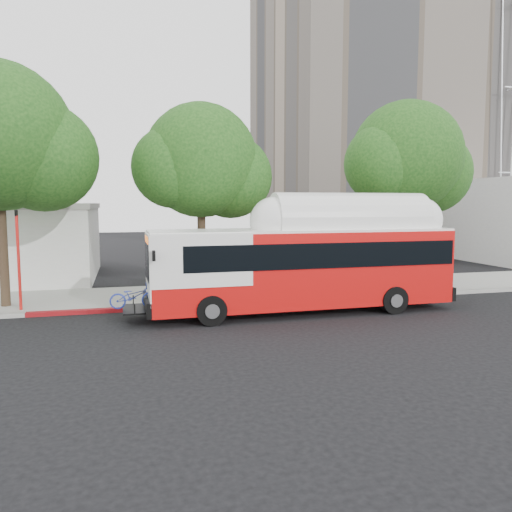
# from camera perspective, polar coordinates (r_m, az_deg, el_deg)

# --- Properties ---
(ground) EXTENTS (120.00, 120.00, 0.00)m
(ground) POSITION_cam_1_polar(r_m,az_deg,el_deg) (17.18, 0.20, -8.26)
(ground) COLOR black
(ground) RESTS_ON ground
(sidewalk) EXTENTS (60.00, 5.00, 0.15)m
(sidewalk) POSITION_cam_1_polar(r_m,az_deg,el_deg) (23.37, -3.91, -4.25)
(sidewalk) COLOR gray
(sidewalk) RESTS_ON ground
(curb_strip) EXTENTS (60.00, 0.30, 0.15)m
(curb_strip) POSITION_cam_1_polar(r_m,az_deg,el_deg) (20.87, -2.57, -5.49)
(curb_strip) COLOR gray
(curb_strip) RESTS_ON ground
(red_curb_segment) EXTENTS (10.00, 0.32, 0.16)m
(red_curb_segment) POSITION_cam_1_polar(r_m,az_deg,el_deg) (20.46, -10.85, -5.81)
(red_curb_segment) COLOR maroon
(red_curb_segment) RESTS_ON ground
(street_tree_left) EXTENTS (6.67, 5.80, 9.74)m
(street_tree_left) POSITION_cam_1_polar(r_m,az_deg,el_deg) (22.19, -26.21, 11.54)
(street_tree_left) COLOR #2D2116
(street_tree_left) RESTS_ON ground
(street_tree_mid) EXTENTS (5.75, 5.00, 8.62)m
(street_tree_mid) POSITION_cam_1_polar(r_m,az_deg,el_deg) (22.52, -5.32, 10.25)
(street_tree_mid) COLOR #2D2116
(street_tree_mid) RESTS_ON ground
(street_tree_right) EXTENTS (6.21, 5.40, 9.18)m
(street_tree_right) POSITION_cam_1_polar(r_m,az_deg,el_deg) (25.96, 17.54, 10.21)
(street_tree_right) COLOR #2D2116
(street_tree_right) RESTS_ON ground
(apartment_tower) EXTENTS (18.00, 18.00, 37.00)m
(apartment_tower) POSITION_cam_1_polar(r_m,az_deg,el_deg) (51.18, 12.53, 21.06)
(apartment_tower) COLOR gray
(apartment_tower) RESTS_ON ground
(transit_bus) EXTENTS (12.67, 2.83, 3.74)m
(transit_bus) POSITION_cam_1_polar(r_m,az_deg,el_deg) (19.45, 5.61, -1.37)
(transit_bus) COLOR red
(transit_bus) RESTS_ON ground
(signal_pole) EXTENTS (0.11, 0.38, 4.00)m
(signal_pole) POSITION_cam_1_polar(r_m,az_deg,el_deg) (21.16, -25.49, -0.50)
(signal_pole) COLOR red
(signal_pole) RESTS_ON ground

